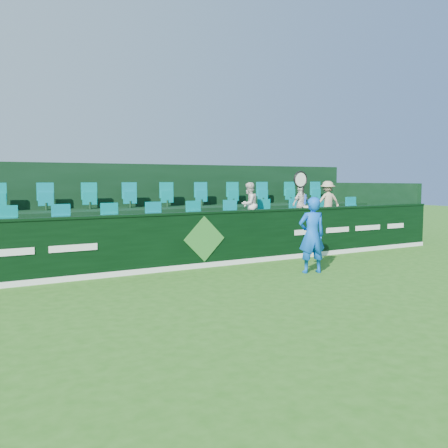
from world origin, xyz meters
TOP-DOWN VIEW (x-y plane):
  - ground at (0.00, 0.00)m, footprint 60.00×60.00m
  - sponsor_hoarding at (0.00, 4.00)m, footprint 16.00×0.25m
  - stand_tier_front at (0.00, 5.10)m, footprint 16.00×2.00m
  - stand_tier_back at (0.00, 7.00)m, footprint 16.00×1.80m
  - stand_rear at (0.00, 7.44)m, footprint 16.00×4.10m
  - seat_row_front at (0.00, 5.50)m, footprint 13.50×0.50m
  - seat_row_back at (0.00, 7.30)m, footprint 13.50×0.50m
  - tennis_player at (1.80, 2.09)m, footprint 1.00×0.57m
  - spectator_left at (2.10, 5.12)m, footprint 0.73×0.66m
  - spectator_middle at (3.96, 5.12)m, footprint 0.71×0.37m
  - spectator_right at (5.02, 5.12)m, footprint 0.92×0.68m
  - towel at (3.41, 4.00)m, footprint 0.36×0.23m
  - drinks_bottle at (3.58, 4.00)m, footprint 0.07×0.07m

SIDE VIEW (x-z plane):
  - ground at x=0.00m, z-range 0.00..0.00m
  - stand_tier_front at x=0.00m, z-range 0.00..0.80m
  - stand_tier_back at x=0.00m, z-range 0.00..1.30m
  - sponsor_hoarding at x=0.00m, z-range 0.00..1.35m
  - tennis_player at x=1.80m, z-range -0.28..2.05m
  - seat_row_front at x=0.00m, z-range 0.80..1.40m
  - stand_rear at x=0.00m, z-range -0.08..2.52m
  - spectator_middle at x=3.96m, z-range 0.80..1.95m
  - towel at x=3.41m, z-range 1.35..1.40m
  - spectator_left at x=2.10m, z-range 0.80..2.04m
  - spectator_right at x=5.02m, z-range 0.80..2.08m
  - drinks_bottle at x=3.58m, z-range 1.35..1.58m
  - seat_row_back at x=0.00m, z-range 1.30..1.90m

